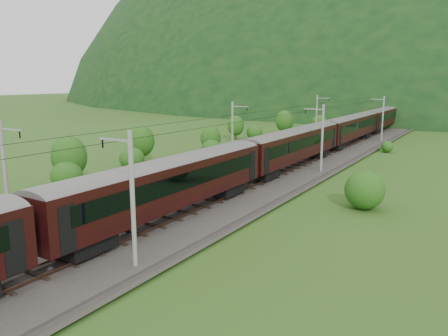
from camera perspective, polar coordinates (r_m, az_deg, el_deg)
The scene contains 14 objects.
ground at distance 31.37m, azimuth -19.89°, elevation -9.93°, with size 600.00×600.00×0.00m, color #37551A.
railbed at distance 37.89m, azimuth -7.98°, elevation -5.43°, with size 14.00×220.00×0.30m, color #38332D.
track_left at distance 39.36m, azimuth -10.69°, elevation -4.55°, with size 2.40×220.00×0.27m.
track_right at distance 36.39m, azimuth -5.07°, elevation -5.71°, with size 2.40×220.00×0.27m.
catenary_left at distance 58.21m, azimuth 1.16°, elevation 4.93°, with size 2.54×192.28×8.00m.
catenary_right at distance 53.06m, azimuth 12.63°, elevation 4.03°, with size 2.54×192.28×8.00m.
overhead_wires at distance 36.51m, azimuth -8.28°, elevation 5.07°, with size 4.83×198.00×0.03m.
mountain_ridge at distance 348.78m, azimuth 7.66°, elevation 9.46°, with size 336.00×280.00×132.00m, color #113316.
train at distance 54.57m, azimuth 8.94°, elevation 3.62°, with size 3.24×179.66×5.66m.
hazard_post_near at distance 60.07m, azimuth 8.07°, elevation 1.79°, with size 0.18×0.18×1.69m, color red.
hazard_post_far at distance 85.15m, azimuth 16.24°, elevation 4.21°, with size 0.17×0.17×1.57m, color red.
signal at distance 48.96m, azimuth -1.91°, elevation 0.10°, with size 0.22×0.22×1.99m.
vegetation_left at distance 52.89m, azimuth -15.82°, elevation 1.64°, with size 11.69×145.64×6.42m.
vegetation_right at distance 27.08m, azimuth 8.41°, elevation -9.66°, with size 7.52×95.05×3.10m.
Camera 1 is at (23.40, -17.75, 11.03)m, focal length 35.00 mm.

